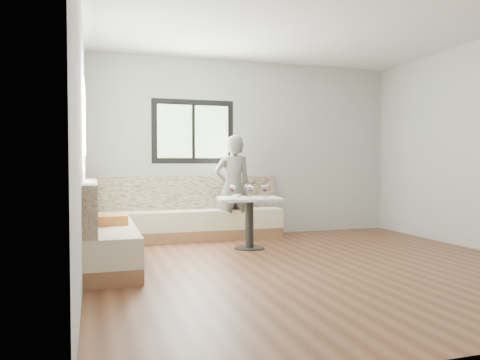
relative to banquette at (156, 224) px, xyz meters
name	(u,v)px	position (x,y,z in m)	size (l,w,h in m)	color
room	(309,140)	(1.51, -1.55, 1.08)	(5.01, 5.01, 2.81)	brown
banquette	(156,224)	(0.00, 0.00, 0.00)	(2.90, 2.80, 0.95)	#9C6742
table	(249,210)	(1.20, -0.37, 0.19)	(0.94, 0.78, 0.69)	black
person	(233,187)	(1.22, 0.46, 0.46)	(0.58, 0.38, 1.58)	#67655D
olive_ramekin	(237,196)	(1.04, -0.33, 0.38)	(0.11, 0.11, 0.04)	white
wine_glass_a	(232,189)	(0.93, -0.48, 0.49)	(0.08, 0.08, 0.18)	white
wine_glass_b	(250,189)	(1.14, -0.58, 0.49)	(0.08, 0.08, 0.18)	white
wine_glass_c	(265,188)	(1.37, -0.51, 0.49)	(0.08, 0.08, 0.18)	white
wine_glass_d	(248,188)	(1.22, -0.25, 0.49)	(0.08, 0.08, 0.18)	white
wine_glass_e	(267,188)	(1.48, -0.33, 0.49)	(0.08, 0.08, 0.18)	white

